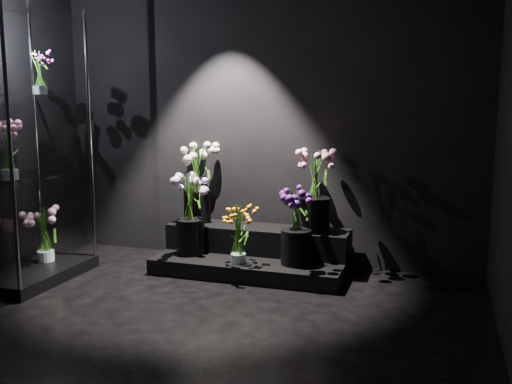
% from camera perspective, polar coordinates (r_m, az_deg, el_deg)
% --- Properties ---
extents(floor, '(4.00, 4.00, 0.00)m').
position_cam_1_polar(floor, '(3.75, -8.93, -14.72)').
color(floor, black).
rests_on(floor, ground).
extents(wall_back, '(4.00, 0.00, 4.00)m').
position_cam_1_polar(wall_back, '(5.28, 0.64, 8.04)').
color(wall_back, black).
rests_on(wall_back, floor).
extents(display_riser, '(1.67, 0.74, 0.37)m').
position_cam_1_polar(display_riser, '(5.14, -0.19, -6.08)').
color(display_riser, black).
rests_on(display_riser, floor).
extents(display_case, '(0.62, 1.03, 2.27)m').
position_cam_1_polar(display_case, '(5.05, -22.12, 4.27)').
color(display_case, black).
rests_on(display_case, floor).
extents(bouquet_orange_bells, '(0.34, 0.34, 0.51)m').
position_cam_1_polar(bouquet_orange_bells, '(4.81, -1.80, -4.09)').
color(bouquet_orange_bells, white).
rests_on(bouquet_orange_bells, display_riser).
extents(bouquet_lilac, '(0.42, 0.42, 0.74)m').
position_cam_1_polar(bouquet_lilac, '(5.09, -6.60, -1.67)').
color(bouquet_lilac, black).
rests_on(bouquet_lilac, display_riser).
extents(bouquet_purple, '(0.43, 0.43, 0.64)m').
position_cam_1_polar(bouquet_purple, '(4.77, 4.06, -3.16)').
color(bouquet_purple, black).
rests_on(bouquet_purple, display_riser).
extents(bouquet_cream_roses, '(0.48, 0.48, 0.74)m').
position_cam_1_polar(bouquet_cream_roses, '(5.35, -5.94, 1.59)').
color(bouquet_cream_roses, black).
rests_on(bouquet_cream_roses, display_riser).
extents(bouquet_pink_roses, '(0.43, 0.43, 0.70)m').
position_cam_1_polar(bouquet_pink_roses, '(4.95, 5.91, 0.36)').
color(bouquet_pink_roses, black).
rests_on(bouquet_pink_roses, display_riser).
extents(bouquet_case_pink, '(0.31, 0.31, 0.47)m').
position_cam_1_polar(bouquet_case_pink, '(4.90, -23.53, 3.97)').
color(bouquet_case_pink, white).
rests_on(bouquet_case_pink, display_case).
extents(bouquet_case_magenta, '(0.24, 0.24, 0.35)m').
position_cam_1_polar(bouquet_case_magenta, '(5.15, -20.89, 11.08)').
color(bouquet_case_magenta, white).
rests_on(bouquet_case_magenta, display_case).
extents(bouquet_case_base_pink, '(0.39, 0.39, 0.49)m').
position_cam_1_polar(bouquet_case_base_pink, '(5.32, -20.40, -3.83)').
color(bouquet_case_base_pink, white).
rests_on(bouquet_case_base_pink, display_case).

